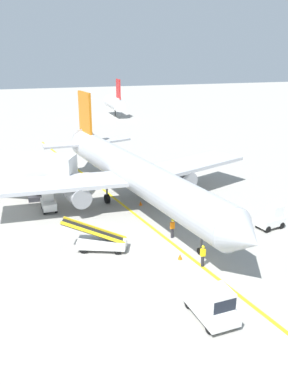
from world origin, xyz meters
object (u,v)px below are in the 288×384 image
Objects in this scene: ground_crew_marshaller at (203,255)px; safety_cone_nose_right at (180,257)px; safety_cone_nose_left at (141,203)px; safety_cone_wingtip_left at (145,191)px; belt_loader_forward_hold at (100,241)px; pushback_tug at (213,304)px; baggage_tug_by_cargo_door at (272,218)px; jet_bridge at (6,166)px; baggage_tug_near_wing at (48,201)px; ground_crew_wing_walker at (172,228)px; airliner at (132,172)px.

ground_crew_marshaller is 1.98m from safety_cone_nose_right.
safety_cone_nose_left is 1.00× the size of safety_cone_wingtip_left.
belt_loader_forward_hold is 11.61× the size of safety_cone_wingtip_left.
baggage_tug_by_cargo_door is at bearing 42.51° from pushback_tug.
jet_bridge is at bearing 115.24° from belt_loader_forward_hold.
belt_loader_forward_hold is at bearing 113.03° from pushback_tug.
ground_crew_wing_walker is (9.31, -9.48, -0.02)m from baggage_tug_near_wing.
safety_cone_nose_left is at bearing -9.64° from baggage_tug_near_wing.
belt_loader_forward_hold reaches higher than pushback_tug.
ground_crew_marshaller is at bearing -52.19° from safety_cone_nose_right.
airliner is 13.33m from jet_bridge.
airliner is at bearing -6.79° from baggage_tug_near_wing.
pushback_tug is at bearing -92.24° from airliner.
jet_bridge is 14.57m from safety_cone_nose_left.
ground_crew_wing_walker reaches higher than safety_cone_wingtip_left.
pushback_tug is 2.19× the size of ground_crew_marshaller.
airliner reaches higher than baggage_tug_near_wing.
ground_crew_wing_walker is at bearing 77.78° from safety_cone_nose_right.
baggage_tug_by_cargo_door reaches higher than ground_crew_marshaller.
safety_cone_wingtip_left is (3.01, 22.08, -0.77)m from pushback_tug.
baggage_tug_near_wing is at bearing -51.88° from jet_bridge.
ground_crew_wing_walker reaches higher than safety_cone_nose_right.
safety_cone_wingtip_left is at bearing 82.19° from safety_cone_nose_right.
belt_loader_forward_hold reaches higher than baggage_tug_by_cargo_door.
safety_cone_nose_right is (0.20, -12.10, -3.20)m from airliner.
belt_loader_forward_hold is (3.13, -9.79, -0.15)m from baggage_tug_near_wing.
baggage_tug_near_wing is 0.94× the size of baggage_tug_by_cargo_door.
jet_bridge is 16.29m from belt_loader_forward_hold.
belt_loader_forward_hold reaches higher than ground_crew_wing_walker.
airliner is at bearing 142.12° from safety_cone_nose_left.
safety_cone_wingtip_left is (1.56, 3.38, 0.00)m from safety_cone_nose_left.
airliner is 80.08× the size of safety_cone_nose_right.
ground_crew_marshaller is 5.09m from ground_crew_wing_walker.
safety_cone_nose_left is (9.02, -1.53, -0.71)m from baggage_tug_near_wing.
ground_crew_wing_walker is at bearing -47.50° from jet_bridge.
ground_crew_wing_walker is 7.98m from safety_cone_nose_left.
airliner reaches higher than pushback_tug.
airliner reaches higher than safety_cone_nose_left.
ground_crew_wing_walker is (13.02, -14.21, -2.63)m from jet_bridge.
belt_loader_forward_hold is 6.35m from safety_cone_nose_right.
baggage_tug_near_wing is at bearing 173.21° from airliner.
pushback_tug is at bearing -97.63° from safety_cone_nose_right.
pushback_tug is 10.89m from ground_crew_wing_walker.
safety_cone_nose_left is (0.70, -0.54, -3.20)m from airliner.
safety_cone_nose_left is at bearing 54.52° from belt_loader_forward_hold.
baggage_tug_by_cargo_door is at bearing -43.08° from safety_cone_nose_left.
belt_loader_forward_hold reaches higher than ground_crew_marshaller.
airliner is 14.36× the size of baggage_tug_near_wing.
baggage_tug_by_cargo_door is 12.86m from safety_cone_nose_left.
safety_cone_nose_left is (-9.38, 8.77, -0.71)m from baggage_tug_by_cargo_door.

